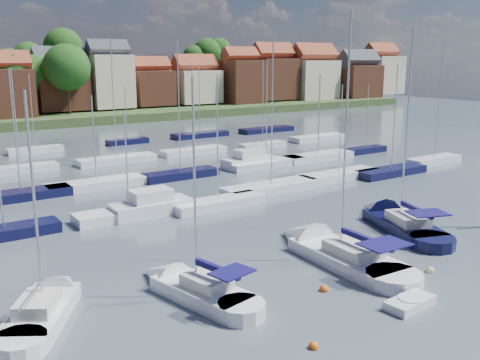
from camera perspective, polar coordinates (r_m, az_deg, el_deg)
ground at (r=66.98m, az=-12.46°, el=1.20°), size 260.00×260.00×0.00m
sailboat_left at (r=31.46m, az=-5.34°, el=-11.43°), size 4.60×10.10×13.37m
sailboat_centre at (r=37.55m, az=9.43°, el=-7.44°), size 3.99×13.17×17.64m
sailboat_navy at (r=45.18m, az=16.05°, el=-4.24°), size 7.18×12.55×16.85m
sailboat_far at (r=31.04m, az=-19.84°, el=-12.60°), size 7.22×9.51×12.83m
tender at (r=31.32m, az=17.68°, el=-12.38°), size 3.10×1.64×0.65m
buoy_b at (r=26.51m, az=7.85°, el=-17.36°), size 0.49×0.49×0.49m
buoy_c at (r=32.26m, az=8.93°, el=-11.61°), size 0.53×0.53×0.53m
buoy_d at (r=36.52m, az=19.60°, el=-9.23°), size 0.53×0.53×0.53m
buoy_e at (r=41.12m, az=10.27°, el=-6.16°), size 0.55×0.55×0.55m
buoy_g at (r=42.48m, az=20.02°, el=-6.13°), size 0.44×0.44×0.44m
marina_field at (r=63.24m, az=-9.25°, el=1.04°), size 79.62×41.41×15.93m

